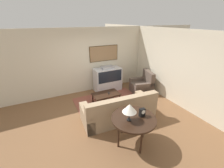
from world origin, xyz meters
TOP-DOWN VIEW (x-y plane):
  - ground_plane at (0.00, 0.00)m, footprint 12.00×12.00m
  - wall_back at (0.01, 2.13)m, footprint 12.00×0.10m
  - wall_right at (2.63, 0.00)m, footprint 0.06×12.00m
  - area_rug at (0.37, 0.75)m, footprint 2.49×1.69m
  - tv at (0.79, 1.73)m, footprint 1.19×0.56m
  - couch at (0.20, -0.40)m, footprint 2.33×1.09m
  - armchair at (2.04, 0.86)m, footprint 0.98×1.00m
  - coffee_table at (0.25, 0.72)m, footprint 1.00×0.61m
  - console_table at (0.01, -1.47)m, footprint 1.09×1.09m
  - table_lamp at (-0.14, -1.49)m, footprint 0.33×0.33m
  - mantel_clock at (0.23, -1.49)m, footprint 0.14×0.10m
  - remote at (0.36, 0.70)m, footprint 0.11×0.16m

SIDE VIEW (x-z plane):
  - ground_plane at x=0.00m, z-range 0.00..0.00m
  - area_rug at x=0.37m, z-range 0.00..0.01m
  - armchair at x=2.04m, z-range -0.17..0.78m
  - couch at x=0.20m, z-range -0.15..0.77m
  - coffee_table at x=0.25m, z-range 0.15..0.54m
  - remote at x=0.36m, z-range 0.39..0.41m
  - tv at x=0.79m, z-range -0.03..1.09m
  - console_table at x=0.01m, z-range 0.33..1.12m
  - mantel_clock at x=0.23m, z-range 0.80..1.01m
  - table_lamp at x=-0.14m, z-range 0.91..1.34m
  - wall_right at x=2.63m, z-range 0.00..2.70m
  - wall_back at x=0.01m, z-range 0.00..2.70m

